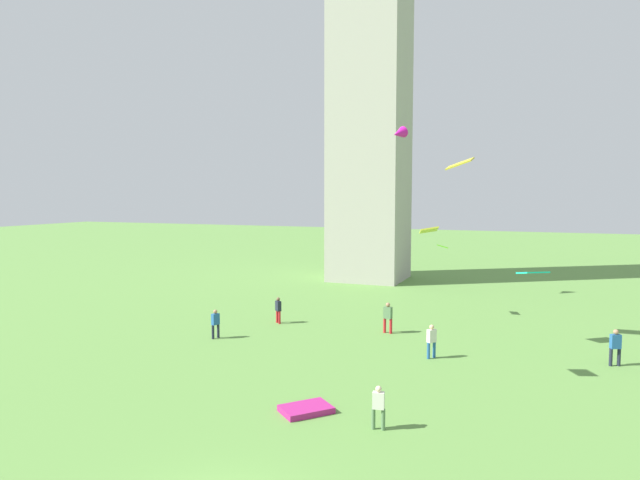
# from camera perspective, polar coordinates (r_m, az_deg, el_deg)

# --- Properties ---
(person_0) EXTENTS (0.56, 0.37, 1.85)m
(person_0) POSITION_cam_1_polar(r_m,az_deg,el_deg) (34.30, 6.86, -7.61)
(person_0) COLOR red
(person_0) RESTS_ON ground_plane
(person_1) EXTENTS (0.48, 0.51, 1.73)m
(person_1) POSITION_cam_1_polar(r_m,az_deg,el_deg) (29.58, 11.18, -9.79)
(person_1) COLOR #235693
(person_1) RESTS_ON ground_plane
(person_2) EXTENTS (0.54, 0.43, 1.80)m
(person_2) POSITION_cam_1_polar(r_m,az_deg,el_deg) (31.24, 27.63, -9.39)
(person_2) COLOR #1E2333
(person_2) RESTS_ON ground_plane
(person_3) EXTENTS (0.50, 0.48, 1.69)m
(person_3) POSITION_cam_1_polar(r_m,az_deg,el_deg) (36.71, -4.23, -6.91)
(person_3) COLOR red
(person_3) RESTS_ON ground_plane
(person_4) EXTENTS (0.40, 0.50, 1.68)m
(person_4) POSITION_cam_1_polar(r_m,az_deg,el_deg) (33.42, -10.49, -8.14)
(person_4) COLOR #1E2333
(person_4) RESTS_ON ground_plane
(person_5) EXTENTS (0.49, 0.29, 1.58)m
(person_5) POSITION_cam_1_polar(r_m,az_deg,el_deg) (20.86, 5.91, -16.21)
(person_5) COLOR #51754C
(person_5) RESTS_ON ground_plane
(kite_flying_0) EXTENTS (1.00, 1.25, 0.39)m
(kite_flying_0) POSITION_cam_1_polar(r_m,az_deg,el_deg) (24.68, 10.92, 0.99)
(kite_flying_0) COLOR gold
(kite_flying_1) EXTENTS (1.78, 1.69, 0.26)m
(kite_flying_1) POSITION_cam_1_polar(r_m,az_deg,el_deg) (33.15, 20.68, -3.09)
(kite_flying_1) COLOR #15CFA4
(kite_flying_2) EXTENTS (1.38, 1.66, 1.18)m
(kite_flying_2) POSITION_cam_1_polar(r_m,az_deg,el_deg) (44.75, 7.93, 10.60)
(kite_flying_2) COLOR #C71799
(kite_flying_3) EXTENTS (1.48, 1.20, 0.75)m
(kite_flying_3) POSITION_cam_1_polar(r_m,az_deg,el_deg) (32.15, 13.92, 7.48)
(kite_flying_3) COLOR gold
(kite_flying_5) EXTENTS (0.88, 1.15, 0.35)m
(kite_flying_5) POSITION_cam_1_polar(r_m,az_deg,el_deg) (38.89, 12.26, -0.64)
(kite_flying_5) COLOR #4AB612
(kite_bundle_0) EXTENTS (2.21, 2.26, 0.23)m
(kite_bundle_0) POSITION_cam_1_polar(r_m,az_deg,el_deg) (22.53, -1.41, -16.69)
(kite_bundle_0) COLOR #A52170
(kite_bundle_0) RESTS_ON ground_plane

